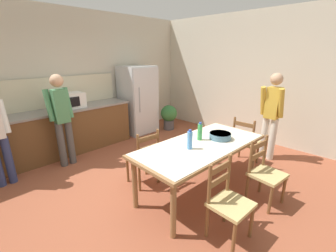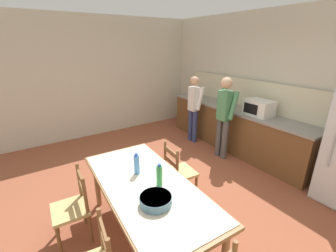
{
  "view_description": "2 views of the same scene",
  "coord_description": "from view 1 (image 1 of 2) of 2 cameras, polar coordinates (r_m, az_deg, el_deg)",
  "views": [
    {
      "loc": [
        -1.93,
        -2.33,
        2.0
      ],
      "look_at": [
        0.32,
        -0.13,
        0.97
      ],
      "focal_mm": 24.0,
      "sensor_mm": 36.0,
      "label": 1
    },
    {
      "loc": [
        2.44,
        -1.59,
        2.28
      ],
      "look_at": [
        -0.07,
        0.06,
        1.16
      ],
      "focal_mm": 24.0,
      "sensor_mm": 36.0,
      "label": 2
    }
  ],
  "objects": [
    {
      "name": "ground_plane",
      "position": [
        3.63,
        -5.2,
        -15.48
      ],
      "size": [
        8.32,
        8.32,
        0.0
      ],
      "primitive_type": "plane",
      "color": "brown"
    },
    {
      "name": "chair_side_near_left",
      "position": [
        2.68,
        15.01,
        -18.16
      ],
      "size": [
        0.44,
        0.42,
        0.91
      ],
      "rotation": [
        0.0,
        0.0,
        -0.05
      ],
      "color": "brown",
      "rests_on": "ground"
    },
    {
      "name": "potted_plant",
      "position": [
        6.09,
        0.22,
        2.68
      ],
      "size": [
        0.44,
        0.44,
        0.67
      ],
      "color": "#4C4C51",
      "rests_on": "ground"
    },
    {
      "name": "refrigerator",
      "position": [
        5.85,
        -7.54,
        6.56
      ],
      "size": [
        0.81,
        0.73,
        1.7
      ],
      "color": "silver",
      "rests_on": "ground"
    },
    {
      "name": "chair_side_far_left",
      "position": [
        3.55,
        -6.17,
        -8.07
      ],
      "size": [
        0.45,
        0.43,
        0.91
      ],
      "rotation": [
        0.0,
        0.0,
        3.06
      ],
      "color": "brown",
      "rests_on": "ground"
    },
    {
      "name": "microwave",
      "position": [
        4.97,
        -23.5,
        5.98
      ],
      "size": [
        0.5,
        0.39,
        0.3
      ],
      "color": "white",
      "rests_on": "kitchen_counter"
    },
    {
      "name": "bottle_near_centre",
      "position": [
        2.99,
        5.55,
        -3.56
      ],
      "size": [
        0.07,
        0.07,
        0.27
      ],
      "color": "#4C8ED6",
      "rests_on": "dining_table"
    },
    {
      "name": "chair_head_end",
      "position": [
        4.38,
        18.99,
        -3.82
      ],
      "size": [
        0.42,
        0.44,
        0.91
      ],
      "rotation": [
        0.0,
        0.0,
        1.61
      ],
      "color": "brown",
      "rests_on": "ground"
    },
    {
      "name": "dining_table",
      "position": [
        3.25,
        8.41,
        -5.74
      ],
      "size": [
        2.06,
        0.99,
        0.78
      ],
      "rotation": [
        0.0,
        0.0,
        -0.04
      ],
      "color": "olive",
      "rests_on": "ground"
    },
    {
      "name": "wall_back",
      "position": [
        5.38,
        -24.77,
        10.57
      ],
      "size": [
        6.52,
        0.12,
        2.9
      ],
      "primitive_type": "cube",
      "color": "beige",
      "rests_on": "ground"
    },
    {
      "name": "person_at_counter",
      "position": [
        4.39,
        -25.39,
        2.29
      ],
      "size": [
        0.42,
        0.29,
        1.67
      ],
      "rotation": [
        0.0,
        0.0,
        1.57
      ],
      "color": "#4C4C4C",
      "rests_on": "ground"
    },
    {
      "name": "serving_bowl",
      "position": [
        3.43,
        13.09,
        -2.36
      ],
      "size": [
        0.32,
        0.32,
        0.09
      ],
      "color": "slate",
      "rests_on": "dining_table"
    },
    {
      "name": "kitchen_counter",
      "position": [
        4.97,
        -28.82,
        -2.2
      ],
      "size": [
        3.56,
        0.66,
        0.94
      ],
      "color": "brown",
      "rests_on": "ground"
    },
    {
      "name": "counter_splashback",
      "position": [
        5.09,
        -31.17,
        6.84
      ],
      "size": [
        3.52,
        0.03,
        0.6
      ],
      "primitive_type": "cube",
      "color": "beige",
      "rests_on": "kitchen_counter"
    },
    {
      "name": "person_by_table",
      "position": [
        4.65,
        24.82,
        3.15
      ],
      "size": [
        0.29,
        0.42,
        1.66
      ],
      "rotation": [
        0.0,
        0.0,
        3.13
      ],
      "color": "silver",
      "rests_on": "ground"
    },
    {
      "name": "wall_right",
      "position": [
        5.71,
        20.54,
        11.42
      ],
      "size": [
        0.12,
        5.2,
        2.9
      ],
      "primitive_type": "cube",
      "color": "beige",
      "rests_on": "ground"
    },
    {
      "name": "bottle_off_centre",
      "position": [
        3.31,
        8.1,
        -1.46
      ],
      "size": [
        0.07,
        0.07,
        0.27
      ],
      "color": "green",
      "rests_on": "dining_table"
    },
    {
      "name": "chair_side_near_right",
      "position": [
        3.39,
        23.39,
        -10.87
      ],
      "size": [
        0.46,
        0.45,
        0.91
      ],
      "rotation": [
        0.0,
        0.0,
        -0.12
      ],
      "color": "brown",
      "rests_on": "ground"
    }
  ]
}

